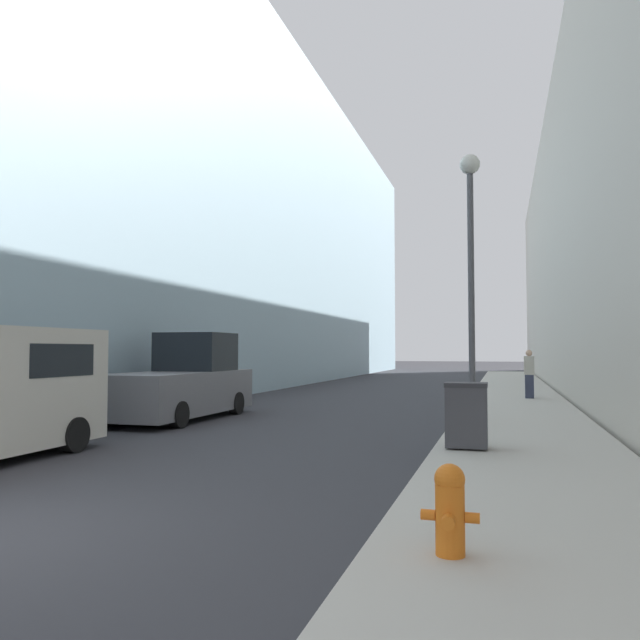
{
  "coord_description": "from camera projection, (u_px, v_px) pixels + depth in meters",
  "views": [
    {
      "loc": [
        5.3,
        -4.76,
        1.85
      ],
      "look_at": [
        -0.89,
        16.35,
        2.92
      ],
      "focal_mm": 35.0,
      "sensor_mm": 36.0,
      "label": 1
    }
  ],
  "objects": [
    {
      "name": "pedestrian_on_sidewalk",
      "position": [
        529.0,
        374.0,
        22.31
      ],
      "size": [
        0.35,
        0.23,
        1.73
      ],
      "color": "#2D3347",
      "rests_on": "sidewalk_right"
    },
    {
      "name": "pickup_truck",
      "position": [
        183.0,
        383.0,
        16.88
      ],
      "size": [
        2.07,
        5.36,
        2.34
      ],
      "color": "slate",
      "rests_on": "ground"
    },
    {
      "name": "sidewalk_right",
      "position": [
        517.0,
        402.0,
        21.61
      ],
      "size": [
        3.3,
        60.0,
        0.13
      ],
      "color": "#B7B2A8",
      "rests_on": "ground"
    },
    {
      "name": "fire_hydrant",
      "position": [
        450.0,
        507.0,
        5.25
      ],
      "size": [
        0.49,
        0.37,
        0.76
      ],
      "color": "orange",
      "rests_on": "sidewalk_right"
    },
    {
      "name": "trash_bin",
      "position": [
        466.0,
        415.0,
        10.92
      ],
      "size": [
        0.73,
        0.57,
        1.15
      ],
      "color": "#3D3D42",
      "rests_on": "sidewalk_right"
    },
    {
      "name": "lamppost",
      "position": [
        471.0,
        248.0,
        15.32
      ],
      "size": [
        0.5,
        0.5,
        6.57
      ],
      "color": "#4C4C51",
      "rests_on": "sidewalk_right"
    },
    {
      "name": "building_left_glass",
      "position": [
        197.0,
        221.0,
        34.37
      ],
      "size": [
        12.0,
        60.0,
        17.93
      ],
      "color": "#99B7C6",
      "rests_on": "ground"
    }
  ]
}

